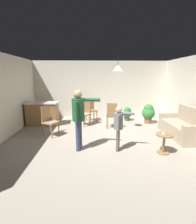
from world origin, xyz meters
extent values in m
plane|color=#9E9384|center=(0.00, 0.00, 0.00)|extent=(7.68, 7.68, 0.00)
cube|color=silver|center=(0.00, 3.20, 1.35)|extent=(6.40, 0.10, 2.70)
cube|color=tan|center=(2.58, 0.37, 0.23)|extent=(0.86, 1.44, 0.45)
cube|color=tan|center=(2.90, 0.37, 0.73)|extent=(0.21, 1.44, 0.55)
cube|color=tan|center=(2.58, 1.18, 0.32)|extent=(0.85, 0.18, 0.63)
cylinder|color=olive|center=(2.90, 1.17, 0.03)|extent=(0.05, 0.05, 0.06)
cylinder|color=olive|center=(2.26, -0.43, 0.03)|extent=(0.05, 0.05, 0.06)
cylinder|color=olive|center=(2.25, 1.17, 0.03)|extent=(0.05, 0.05, 0.06)
cube|color=olive|center=(-2.45, 1.90, 0.45)|extent=(1.20, 0.60, 0.91)
cube|color=beige|center=(-2.45, 1.90, 0.93)|extent=(1.26, 0.66, 0.04)
cylinder|color=olive|center=(1.47, -0.81, 0.51)|extent=(0.44, 0.44, 0.03)
cylinder|color=olive|center=(1.47, -0.81, 0.24)|extent=(0.06, 0.06, 0.49)
cylinder|color=olive|center=(1.47, -0.81, 0.01)|extent=(0.31, 0.31, 0.03)
cylinder|color=#384260|center=(-0.74, -0.43, 0.41)|extent=(0.12, 0.12, 0.83)
cylinder|color=#384260|center=(-0.77, -0.60, 0.41)|extent=(0.12, 0.12, 0.83)
cylinder|color=#265938|center=(-0.75, -0.52, 1.12)|extent=(0.33, 0.33, 0.59)
sphere|color=tan|center=(-0.75, -0.52, 1.53)|extent=(0.22, 0.22, 0.22)
cylinder|color=#265938|center=(-0.45, -0.39, 1.37)|extent=(0.56, 0.20, 0.10)
cube|color=white|center=(-0.15, -0.45, 1.37)|extent=(0.13, 0.06, 0.04)
cylinder|color=#265938|center=(-0.79, -0.71, 1.09)|extent=(0.10, 0.10, 0.55)
cylinder|color=#60564C|center=(0.32, -0.54, 0.31)|extent=(0.09, 0.09, 0.61)
cylinder|color=#60564C|center=(0.29, -0.67, 0.31)|extent=(0.09, 0.09, 0.61)
cylinder|color=slate|center=(0.30, -0.61, 0.83)|extent=(0.24, 0.24, 0.43)
sphere|color=#D8AD8C|center=(0.30, -0.61, 1.13)|extent=(0.17, 0.17, 0.17)
cylinder|color=slate|center=(0.53, -0.52, 1.01)|extent=(0.41, 0.16, 0.07)
cube|color=white|center=(0.76, -0.57, 1.01)|extent=(0.13, 0.06, 0.04)
cylinder|color=slate|center=(0.27, -0.74, 0.81)|extent=(0.07, 0.07, 0.41)
cylinder|color=olive|center=(-0.47, 1.74, 0.23)|extent=(0.04, 0.04, 0.45)
cylinder|color=olive|center=(-0.72, 2.00, 0.23)|extent=(0.04, 0.04, 0.45)
cylinder|color=olive|center=(-0.74, 1.50, 0.23)|extent=(0.04, 0.04, 0.45)
cylinder|color=olive|center=(-0.98, 1.76, 0.23)|extent=(0.04, 0.04, 0.45)
cube|color=tan|center=(-0.73, 1.75, 0.47)|extent=(0.59, 0.59, 0.05)
cube|color=olive|center=(-0.59, 1.88, 0.75)|extent=(0.29, 0.30, 0.50)
cylinder|color=olive|center=(0.17, 1.28, 0.23)|extent=(0.04, 0.04, 0.45)
cylinder|color=olive|center=(0.52, 1.24, 0.23)|extent=(0.04, 0.04, 0.45)
cylinder|color=olive|center=(0.21, 1.64, 0.23)|extent=(0.04, 0.04, 0.45)
cylinder|color=olive|center=(0.56, 1.60, 0.23)|extent=(0.04, 0.04, 0.45)
cube|color=#7F664C|center=(0.36, 1.44, 0.47)|extent=(0.46, 0.46, 0.05)
cube|color=olive|center=(0.34, 1.25, 0.75)|extent=(0.38, 0.08, 0.50)
cylinder|color=olive|center=(-1.87, 0.81, 0.23)|extent=(0.04, 0.04, 0.45)
cylinder|color=olive|center=(-2.04, 0.49, 0.23)|extent=(0.04, 0.04, 0.45)
cylinder|color=olive|center=(-1.55, 0.65, 0.23)|extent=(0.04, 0.04, 0.45)
cylinder|color=olive|center=(-1.71, 0.33, 0.23)|extent=(0.04, 0.04, 0.45)
cube|color=#997F60|center=(-1.79, 0.57, 0.47)|extent=(0.57, 0.57, 0.05)
cube|color=olive|center=(-1.96, 0.66, 0.75)|extent=(0.21, 0.35, 0.50)
cylinder|color=olive|center=(-0.33, 2.69, 0.23)|extent=(0.04, 0.04, 0.45)
cylinder|color=olive|center=(-0.67, 2.56, 0.23)|extent=(0.04, 0.04, 0.45)
cylinder|color=olive|center=(-0.20, 2.35, 0.23)|extent=(0.04, 0.04, 0.45)
cylinder|color=olive|center=(-0.54, 2.22, 0.23)|extent=(0.04, 0.04, 0.45)
cube|color=#7F664C|center=(-0.43, 2.46, 0.47)|extent=(0.54, 0.54, 0.05)
cube|color=olive|center=(-0.50, 2.63, 0.75)|extent=(0.37, 0.17, 0.50)
cylinder|color=brown|center=(2.01, 2.02, 0.13)|extent=(0.32, 0.32, 0.25)
sphere|color=#387F3D|center=(2.01, 2.02, 0.44)|extent=(0.55, 0.55, 0.55)
sphere|color=#387F3D|center=(2.01, 2.02, 0.63)|extent=(0.41, 0.41, 0.41)
cylinder|color=#4C4742|center=(1.19, 2.47, 0.09)|extent=(0.24, 0.24, 0.19)
sphere|color=#387F3D|center=(1.19, 2.47, 0.33)|extent=(0.41, 0.41, 0.41)
sphere|color=#387F3D|center=(1.19, 2.47, 0.48)|extent=(0.31, 0.31, 0.31)
cube|color=white|center=(1.44, -0.82, 0.54)|extent=(0.04, 0.13, 0.04)
cone|color=silver|center=(0.46, 0.83, 2.25)|extent=(0.32, 0.32, 0.20)
cylinder|color=black|center=(0.46, 0.83, 2.52)|extent=(0.01, 0.01, 0.36)
camera|label=1|loc=(-0.36, -4.73, 1.97)|focal=26.12mm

